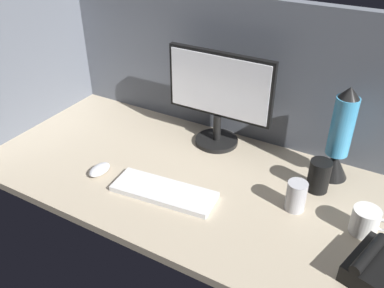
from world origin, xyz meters
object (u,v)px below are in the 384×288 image
at_px(keyboard, 164,192).
at_px(desk_phone, 382,270).
at_px(mug_steel, 296,195).
at_px(mug_black_travel, 319,176).
at_px(mouse, 100,170).
at_px(mug_ceramic_white, 366,220).
at_px(lava_lamp, 339,141).
at_px(monitor, 219,95).

height_order(keyboard, desk_phone, desk_phone).
bearing_deg(mug_steel, mug_black_travel, 74.21).
distance_m(mouse, desk_phone, 1.00).
distance_m(mug_ceramic_white, desk_phone, 0.18).
xyz_separation_m(mug_black_travel, lava_lamp, (0.03, 0.11, 0.09)).
xyz_separation_m(mug_steel, lava_lamp, (0.06, 0.24, 0.10)).
relative_size(monitor, mug_steel, 4.18).
height_order(mouse, mug_black_travel, mug_black_travel).
bearing_deg(mouse, mug_ceramic_white, 13.34).
xyz_separation_m(mug_steel, desk_phone, (0.30, -0.17, -0.02)).
bearing_deg(monitor, mug_steel, -30.61).
relative_size(mug_ceramic_white, desk_phone, 0.51).
distance_m(mug_ceramic_white, lava_lamp, 0.31).
height_order(mug_steel, lava_lamp, lava_lamp).
height_order(mouse, lava_lamp, lava_lamp).
distance_m(mouse, mug_black_travel, 0.80).
bearing_deg(desk_phone, mouse, -179.65).
relative_size(mouse, mug_black_travel, 0.80).
bearing_deg(monitor, mug_black_travel, -13.80).
bearing_deg(keyboard, mug_ceramic_white, 7.74).
distance_m(mug_black_travel, mug_ceramic_white, 0.23).
bearing_deg(mug_ceramic_white, lava_lamp, 122.54).
relative_size(keyboard, lava_lamp, 1.02).
bearing_deg(mug_ceramic_white, mug_steel, 179.65).
distance_m(lava_lamp, desk_phone, 0.49).
bearing_deg(mug_steel, monitor, 149.39).
bearing_deg(mug_steel, mug_ceramic_white, -0.35).
distance_m(mug_steel, mug_black_travel, 0.14).
bearing_deg(mouse, monitor, 58.59).
bearing_deg(lava_lamp, mug_black_travel, -103.58).
xyz_separation_m(keyboard, mug_steel, (0.42, 0.16, 0.04)).
height_order(mug_ceramic_white, lava_lamp, lava_lamp).
bearing_deg(monitor, desk_phone, -30.27).
bearing_deg(keyboard, mug_black_travel, 26.45).
distance_m(monitor, mug_black_travel, 0.50).
height_order(lava_lamp, desk_phone, lava_lamp).
xyz_separation_m(mug_ceramic_white, lava_lamp, (-0.16, 0.25, 0.11)).
height_order(mug_steel, desk_phone, mug_steel).
height_order(keyboard, mouse, mouse).
relative_size(mouse, mug_ceramic_white, 0.82).
relative_size(keyboard, mug_ceramic_white, 3.15).
relative_size(mouse, mug_steel, 0.90).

